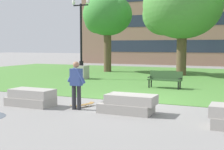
# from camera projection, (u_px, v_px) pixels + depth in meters

# --- Properties ---
(ground_plane) EXTENTS (140.00, 140.00, 0.00)m
(ground_plane) POSITION_uv_depth(u_px,v_px,m) (132.00, 102.00, 12.61)
(ground_plane) COLOR gray
(grass_lawn) EXTENTS (40.00, 20.00, 0.02)m
(grass_lawn) POSITION_uv_depth(u_px,v_px,m) (182.00, 78.00, 21.70)
(grass_lawn) COLOR #4C8438
(grass_lawn) RESTS_ON ground
(concrete_block_center) EXTENTS (1.82, 0.90, 0.64)m
(concrete_block_center) POSITION_uv_depth(u_px,v_px,m) (31.00, 98.00, 11.74)
(concrete_block_center) COLOR #9E9991
(concrete_block_center) RESTS_ON ground
(concrete_block_left) EXTENTS (1.92, 0.90, 0.64)m
(concrete_block_left) POSITION_uv_depth(u_px,v_px,m) (128.00, 104.00, 10.46)
(concrete_block_left) COLOR #9E9991
(concrete_block_left) RESTS_ON ground
(person_skateboarder) EXTENTS (0.87, 0.35, 1.71)m
(person_skateboarder) POSITION_uv_depth(u_px,v_px,m) (76.00, 83.00, 10.98)
(person_skateboarder) COLOR #28282D
(person_skateboarder) RESTS_ON ground
(skateboard) EXTENTS (0.54, 1.03, 0.14)m
(skateboard) POSITION_uv_depth(u_px,v_px,m) (82.00, 105.00, 11.48)
(skateboard) COLOR olive
(skateboard) RESTS_ON ground
(park_bench_near_right) EXTENTS (1.84, 0.68, 0.90)m
(park_bench_near_right) POSITION_uv_depth(u_px,v_px,m) (165.00, 78.00, 16.47)
(park_bench_near_right) COLOR #284723
(park_bench_near_right) RESTS_ON grass_lawn
(lamp_post_right) EXTENTS (1.32, 0.80, 5.43)m
(lamp_post_right) POSITION_uv_depth(u_px,v_px,m) (81.00, 63.00, 21.12)
(lamp_post_right) COLOR #ADA89E
(lamp_post_right) RESTS_ON grass_lawn
(tree_far_right) EXTENTS (6.20, 5.90, 7.77)m
(tree_far_right) POSITION_uv_depth(u_px,v_px,m) (182.00, 6.00, 23.24)
(tree_far_right) COLOR brown
(tree_far_right) RESTS_ON grass_lawn
(tree_near_right) EXTENTS (4.43, 4.22, 6.68)m
(tree_near_right) POSITION_uv_depth(u_px,v_px,m) (107.00, 16.00, 26.63)
(tree_near_right) COLOR brown
(tree_near_right) RESTS_ON grass_lawn
(building_facade_distant) EXTENTS (27.84, 1.03, 12.05)m
(building_facade_distant) POSITION_uv_depth(u_px,v_px,m) (192.00, 12.00, 35.10)
(building_facade_distant) COLOR #8E6B56
(building_facade_distant) RESTS_ON ground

